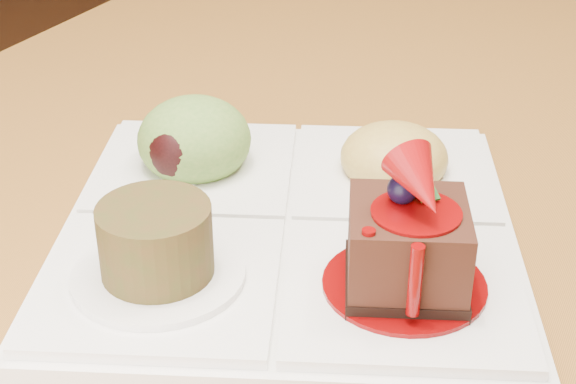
% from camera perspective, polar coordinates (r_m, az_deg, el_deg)
% --- Properties ---
extents(sampler_plate, '(0.34, 0.34, 0.10)m').
position_cam_1_polar(sampler_plate, '(0.51, -0.20, -1.23)').
color(sampler_plate, white).
rests_on(sampler_plate, dining_table).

